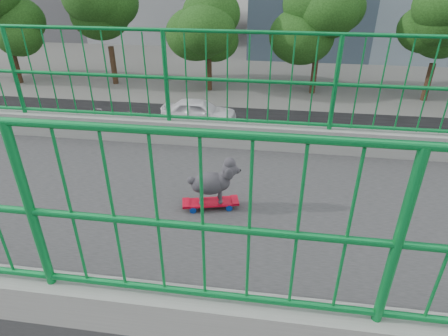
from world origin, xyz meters
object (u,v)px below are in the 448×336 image
object	(u,v)px
skateboard	(211,203)
car_1	(178,199)
car_2	(366,174)
poodle	(213,181)
car_4	(199,112)
car_0	(152,252)
car_3	(137,129)

from	to	relation	value
skateboard	car_1	distance (m)	11.58
car_1	car_2	xyz separation A→B (m)	(-3.20, 7.80, -0.07)
skateboard	car_1	bearing A→B (deg)	-175.86
poodle	car_1	size ratio (longest dim) A/B	0.11
poodle	car_2	bearing A→B (deg)	144.95
poodle	car_4	bearing A→B (deg)	178.28
poodle	skateboard	bearing A→B (deg)	-90.00
poodle	car_4	world-z (taller)	poodle
poodle	car_2	size ratio (longest dim) A/B	0.10
car_0	car_2	size ratio (longest dim) A/B	0.92
car_3	car_4	size ratio (longest dim) A/B	1.19
car_1	car_3	distance (m)	7.52
car_1	car_3	xyz separation A→B (m)	(-6.40, -3.95, 0.05)
car_0	car_3	size ratio (longest dim) A/B	0.83
car_0	car_1	size ratio (longest dim) A/B	1.00
skateboard	car_2	xyz separation A→B (m)	(-12.42, 4.73, -6.37)
skateboard	car_4	xyz separation A→B (m)	(-18.82, -4.17, -6.26)
poodle	car_3	bearing A→B (deg)	-170.00
car_0	car_4	xyz separation A→B (m)	(-12.80, -1.07, 0.01)
car_0	car_2	world-z (taller)	car_0
car_3	car_4	world-z (taller)	car_3
poodle	car_3	size ratio (longest dim) A/B	0.09
poodle	car_3	distance (m)	18.32
car_3	car_4	distance (m)	4.29
car_2	car_4	bearing A→B (deg)	54.28
car_2	car_3	size ratio (longest dim) A/B	0.90
skateboard	car_3	size ratio (longest dim) A/B	0.10
car_2	car_0	bearing A→B (deg)	129.25
car_3	car_4	xyz separation A→B (m)	(-3.20, 2.85, -0.01)
car_0	car_4	bearing A→B (deg)	-175.23
skateboard	car_2	world-z (taller)	skateboard
car_2	car_4	xyz separation A→B (m)	(-6.40, -8.90, 0.10)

